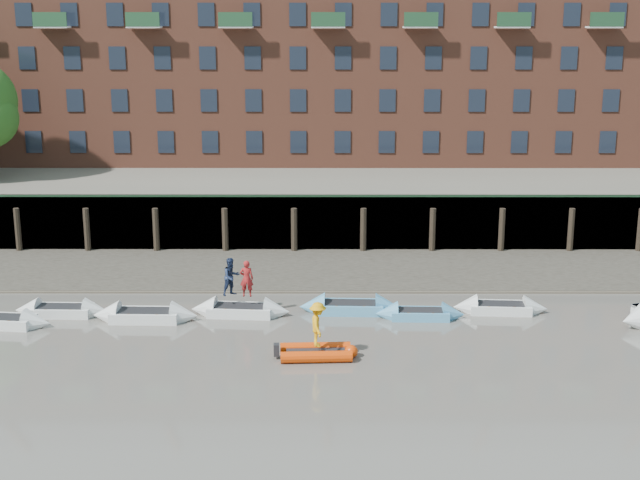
{
  "coord_description": "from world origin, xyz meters",
  "views": [
    {
      "loc": [
        -0.4,
        -28.23,
        13.42
      ],
      "look_at": [
        -0.48,
        12.0,
        3.2
      ],
      "focal_mm": 50.0,
      "sensor_mm": 36.0,
      "label": 1
    }
  ],
  "objects_px": {
    "rowboat_1": "(62,311)",
    "rowboat_2": "(145,315)",
    "rowboat_4": "(350,307)",
    "rowboat_3": "(240,310)",
    "person_rower_b": "(231,277)",
    "rowboat_0": "(1,321)",
    "rowboat_5": "(420,314)",
    "person_rower_a": "(247,278)",
    "rib_tender": "(319,352)",
    "rowboat_6": "(500,308)",
    "person_rib_crew": "(318,324)"
  },
  "relations": [
    {
      "from": "rowboat_1",
      "to": "rowboat_2",
      "type": "bearing_deg",
      "value": -8.52
    },
    {
      "from": "rowboat_1",
      "to": "rowboat_4",
      "type": "height_order",
      "value": "rowboat_4"
    },
    {
      "from": "rowboat_3",
      "to": "person_rower_b",
      "type": "bearing_deg",
      "value": 154.3
    },
    {
      "from": "rowboat_0",
      "to": "person_rower_b",
      "type": "relative_size",
      "value": 2.6
    },
    {
      "from": "rowboat_2",
      "to": "rowboat_5",
      "type": "distance_m",
      "value": 12.43
    },
    {
      "from": "rowboat_4",
      "to": "person_rower_a",
      "type": "height_order",
      "value": "person_rower_a"
    },
    {
      "from": "rowboat_3",
      "to": "person_rower_a",
      "type": "xyz_separation_m",
      "value": [
        0.31,
        0.07,
        1.51
      ]
    },
    {
      "from": "rowboat_4",
      "to": "rib_tender",
      "type": "height_order",
      "value": "rowboat_4"
    },
    {
      "from": "rowboat_0",
      "to": "rowboat_3",
      "type": "distance_m",
      "value": 10.57
    },
    {
      "from": "rowboat_0",
      "to": "rowboat_2",
      "type": "relative_size",
      "value": 0.96
    },
    {
      "from": "rowboat_0",
      "to": "rowboat_6",
      "type": "relative_size",
      "value": 1.05
    },
    {
      "from": "person_rib_crew",
      "to": "person_rower_b",
      "type": "bearing_deg",
      "value": 31.88
    },
    {
      "from": "rowboat_3",
      "to": "rowboat_4",
      "type": "height_order",
      "value": "rowboat_4"
    },
    {
      "from": "rib_tender",
      "to": "person_rib_crew",
      "type": "bearing_deg",
      "value": -174.92
    },
    {
      "from": "person_rib_crew",
      "to": "rowboat_4",
      "type": "bearing_deg",
      "value": -18.92
    },
    {
      "from": "rowboat_3",
      "to": "rib_tender",
      "type": "bearing_deg",
      "value": -50.31
    },
    {
      "from": "rowboat_2",
      "to": "rib_tender",
      "type": "distance_m",
      "value": 9.04
    },
    {
      "from": "rowboat_1",
      "to": "rib_tender",
      "type": "distance_m",
      "value": 12.93
    },
    {
      "from": "rowboat_5",
      "to": "person_rower_a",
      "type": "height_order",
      "value": "person_rower_a"
    },
    {
      "from": "person_rower_a",
      "to": "rowboat_2",
      "type": "bearing_deg",
      "value": 10.67
    },
    {
      "from": "person_rib_crew",
      "to": "rowboat_0",
      "type": "bearing_deg",
      "value": 70.95
    },
    {
      "from": "rib_tender",
      "to": "person_rib_crew",
      "type": "height_order",
      "value": "person_rib_crew"
    },
    {
      "from": "rowboat_4",
      "to": "rowboat_6",
      "type": "height_order",
      "value": "rowboat_4"
    },
    {
      "from": "rowboat_4",
      "to": "rowboat_5",
      "type": "distance_m",
      "value": 3.26
    },
    {
      "from": "rowboat_1",
      "to": "person_rower_a",
      "type": "height_order",
      "value": "person_rower_a"
    },
    {
      "from": "rowboat_2",
      "to": "person_rower_a",
      "type": "bearing_deg",
      "value": 11.49
    },
    {
      "from": "rowboat_0",
      "to": "rib_tender",
      "type": "relative_size",
      "value": 1.46
    },
    {
      "from": "rowboat_0",
      "to": "rowboat_4",
      "type": "xyz_separation_m",
      "value": [
        15.52,
        1.95,
        0.01
      ]
    },
    {
      "from": "rib_tender",
      "to": "person_rower_b",
      "type": "bearing_deg",
      "value": 123.49
    },
    {
      "from": "rowboat_2",
      "to": "person_rib_crew",
      "type": "relative_size",
      "value": 2.62
    },
    {
      "from": "rowboat_0",
      "to": "rowboat_5",
      "type": "relative_size",
      "value": 1.13
    },
    {
      "from": "rowboat_4",
      "to": "person_rower_a",
      "type": "distance_m",
      "value": 4.99
    },
    {
      "from": "rowboat_0",
      "to": "rowboat_6",
      "type": "height_order",
      "value": "rowboat_0"
    },
    {
      "from": "rowboat_6",
      "to": "person_rower_a",
      "type": "height_order",
      "value": "person_rower_a"
    },
    {
      "from": "rowboat_6",
      "to": "person_rib_crew",
      "type": "relative_size",
      "value": 2.41
    },
    {
      "from": "rowboat_3",
      "to": "rowboat_0",
      "type": "bearing_deg",
      "value": -166.99
    },
    {
      "from": "rowboat_0",
      "to": "rowboat_4",
      "type": "height_order",
      "value": "rowboat_4"
    },
    {
      "from": "rowboat_2",
      "to": "person_rower_b",
      "type": "xyz_separation_m",
      "value": [
        3.82,
        0.97,
        1.53
      ]
    },
    {
      "from": "rowboat_3",
      "to": "person_rib_crew",
      "type": "bearing_deg",
      "value": -50.73
    },
    {
      "from": "rowboat_3",
      "to": "rowboat_5",
      "type": "distance_m",
      "value": 8.22
    },
    {
      "from": "rowboat_1",
      "to": "rowboat_3",
      "type": "distance_m",
      "value": 8.21
    },
    {
      "from": "rowboat_1",
      "to": "rib_tender",
      "type": "height_order",
      "value": "rowboat_1"
    },
    {
      "from": "rowboat_4",
      "to": "rib_tender",
      "type": "distance_m",
      "value": 5.82
    },
    {
      "from": "rowboat_6",
      "to": "rowboat_0",
      "type": "bearing_deg",
      "value": -171.2
    },
    {
      "from": "rowboat_0",
      "to": "person_rower_b",
      "type": "distance_m",
      "value": 10.33
    },
    {
      "from": "rowboat_0",
      "to": "rowboat_6",
      "type": "xyz_separation_m",
      "value": [
        22.47,
        1.94,
        -0.01
      ]
    },
    {
      "from": "rowboat_5",
      "to": "rowboat_3",
      "type": "bearing_deg",
      "value": 178.72
    },
    {
      "from": "rowboat_4",
      "to": "person_rower_b",
      "type": "xyz_separation_m",
      "value": [
        -5.46,
        -0.2,
        1.53
      ]
    },
    {
      "from": "rib_tender",
      "to": "rowboat_1",
      "type": "bearing_deg",
      "value": 153.26
    },
    {
      "from": "rowboat_1",
      "to": "rowboat_5",
      "type": "distance_m",
      "value": 16.42
    }
  ]
}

